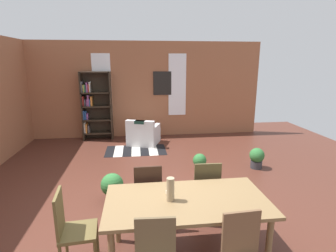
# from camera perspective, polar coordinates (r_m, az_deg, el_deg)

# --- Properties ---
(ground_plane) EXTENTS (11.59, 11.59, 0.00)m
(ground_plane) POSITION_cam_1_polar(r_m,az_deg,el_deg) (4.43, -4.26, -17.87)
(ground_plane) COLOR #50291E
(back_wall_brick) EXTENTS (7.57, 0.12, 2.93)m
(back_wall_brick) POSITION_cam_1_polar(r_m,az_deg,el_deg) (8.34, -5.99, 7.76)
(back_wall_brick) COLOR #9F5F40
(back_wall_brick) RESTS_ON ground
(window_pane_0) EXTENTS (0.55, 0.02, 1.90)m
(window_pane_0) POSITION_cam_1_polar(r_m,az_deg,el_deg) (8.31, -14.04, 8.43)
(window_pane_0) COLOR white
(window_pane_1) EXTENTS (0.55, 0.02, 1.90)m
(window_pane_1) POSITION_cam_1_polar(r_m,az_deg,el_deg) (8.35, 2.00, 8.85)
(window_pane_1) COLOR white
(dining_table) EXTENTS (1.88, 0.97, 0.77)m
(dining_table) POSITION_cam_1_polar(r_m,az_deg,el_deg) (3.21, 4.07, -16.80)
(dining_table) COLOR olive
(dining_table) RESTS_ON ground
(vase_on_table) EXTENTS (0.09, 0.09, 0.28)m
(vase_on_table) POSITION_cam_1_polar(r_m,az_deg,el_deg) (3.08, 0.53, -13.51)
(vase_on_table) COLOR #998466
(vase_on_table) RESTS_ON dining_table
(tealight_candle_0) EXTENTS (0.04, 0.04, 0.04)m
(tealight_candle_0) POSITION_cam_1_polar(r_m,az_deg,el_deg) (3.27, -0.07, -14.09)
(tealight_candle_0) COLOR silver
(tealight_candle_0) RESTS_ON dining_table
(dining_chair_far_left) EXTENTS (0.40, 0.40, 0.95)m
(dining_chair_far_left) POSITION_cam_1_polar(r_m,az_deg,el_deg) (3.88, -4.37, -14.08)
(dining_chair_far_left) COLOR #342017
(dining_chair_far_left) RESTS_ON ground
(dining_chair_far_right) EXTENTS (0.42, 0.42, 0.95)m
(dining_chair_far_right) POSITION_cam_1_polar(r_m,az_deg,el_deg) (4.00, 8.09, -13.30)
(dining_chair_far_right) COLOR #494025
(dining_chair_far_right) RESTS_ON ground
(dining_chair_head_left) EXTENTS (0.44, 0.44, 0.95)m
(dining_chair_head_left) POSITION_cam_1_polar(r_m,az_deg,el_deg) (3.34, -20.15, -19.92)
(dining_chair_head_left) COLOR brown
(dining_chair_head_left) RESTS_ON ground
(bookshelf_tall) EXTENTS (0.88, 0.34, 2.04)m
(bookshelf_tall) POSITION_cam_1_polar(r_m,az_deg,el_deg) (8.22, -15.58, 4.35)
(bookshelf_tall) COLOR #2D2319
(bookshelf_tall) RESTS_ON ground
(armchair_white) EXTENTS (1.02, 1.02, 0.75)m
(armchair_white) POSITION_cam_1_polar(r_m,az_deg,el_deg) (7.62, -5.35, -1.88)
(armchair_white) COLOR silver
(armchair_white) RESTS_ON ground
(potted_plant_by_shelf) EXTENTS (0.38, 0.38, 0.50)m
(potted_plant_by_shelf) POSITION_cam_1_polar(r_m,az_deg,el_deg) (4.65, -11.96, -12.56)
(potted_plant_by_shelf) COLOR #333338
(potted_plant_by_shelf) RESTS_ON ground
(potted_plant_corner) EXTENTS (0.33, 0.33, 0.46)m
(potted_plant_corner) POSITION_cam_1_polar(r_m,az_deg,el_deg) (6.23, 18.62, -6.44)
(potted_plant_corner) COLOR #333338
(potted_plant_corner) RESTS_ON ground
(potted_plant_window) EXTENTS (0.29, 0.29, 0.41)m
(potted_plant_window) POSITION_cam_1_polar(r_m,az_deg,el_deg) (5.74, 6.84, -7.76)
(potted_plant_window) COLOR silver
(potted_plant_window) RESTS_ON ground
(striped_rug) EXTENTS (1.60, 0.93, 0.01)m
(striped_rug) POSITION_cam_1_polar(r_m,az_deg,el_deg) (7.17, -6.94, -5.23)
(striped_rug) COLOR black
(striped_rug) RESTS_ON ground
(framed_picture) EXTENTS (0.56, 0.03, 0.72)m
(framed_picture) POSITION_cam_1_polar(r_m,az_deg,el_deg) (8.28, -1.25, 9.21)
(framed_picture) COLOR black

